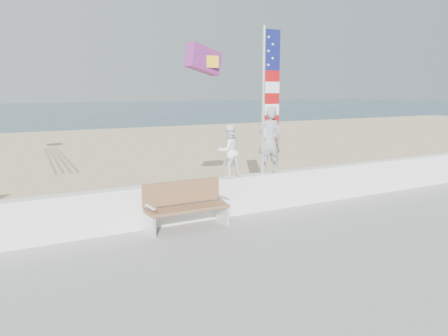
{
  "coord_description": "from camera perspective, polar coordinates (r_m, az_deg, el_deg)",
  "views": [
    {
      "loc": [
        -5.13,
        -7.36,
        3.12
      ],
      "look_at": [
        0.2,
        1.8,
        1.35
      ],
      "focal_mm": 38.0,
      "sensor_mm": 36.0,
      "label": 1
    }
  ],
  "objects": [
    {
      "name": "bench",
      "position": [
        10.15,
        -4.65,
        -4.4
      ],
      "size": [
        1.8,
        0.57,
        1.0
      ],
      "color": "#895F3C",
      "rests_on": "boardwalk"
    },
    {
      "name": "adult",
      "position": [
        11.58,
        5.44,
        3.36
      ],
      "size": [
        0.66,
        0.5,
        1.63
      ],
      "primitive_type": "imported",
      "rotation": [
        0.0,
        0.0,
        2.94
      ],
      "color": "gray",
      "rests_on": "seawall"
    },
    {
      "name": "flag",
      "position": [
        11.48,
        5.29,
        8.81
      ],
      "size": [
        0.5,
        0.08,
        3.5
      ],
      "color": "silver",
      "rests_on": "seawall"
    },
    {
      "name": "child",
      "position": [
        10.98,
        0.58,
        2.06
      ],
      "size": [
        0.61,
        0.48,
        1.24
      ],
      "primitive_type": "imported",
      "rotation": [
        0.0,
        0.0,
        3.16
      ],
      "color": "white",
      "rests_on": "seawall"
    },
    {
      "name": "seawall",
      "position": [
        10.96,
        -1.43,
        -3.65
      ],
      "size": [
        30.0,
        0.35,
        0.9
      ],
      "primitive_type": "cube",
      "color": "white",
      "rests_on": "boardwalk"
    },
    {
      "name": "boardwalk",
      "position": [
        6.82,
        24.95,
        -17.44
      ],
      "size": [
        50.0,
        12.4,
        0.1
      ],
      "primitive_type": "cube",
      "color": "#9C9B97",
      "rests_on": "sand"
    },
    {
      "name": "parafoil_kite",
      "position": [
        11.98,
        -2.39,
        12.85
      ],
      "size": [
        1.16,
        0.66,
        0.78
      ],
      "color": "red",
      "rests_on": "ground"
    },
    {
      "name": "ground",
      "position": [
        9.5,
        4.49,
        -9.72
      ],
      "size": [
        220.0,
        220.0,
        0.0
      ],
      "primitive_type": "plane",
      "color": "#2C4758",
      "rests_on": "ground"
    },
    {
      "name": "sand",
      "position": [
        17.42,
        -12.58,
        -0.94
      ],
      "size": [
        90.0,
        40.0,
        0.08
      ],
      "primitive_type": "cube",
      "color": "#CFBC8A",
      "rests_on": "ground"
    }
  ]
}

